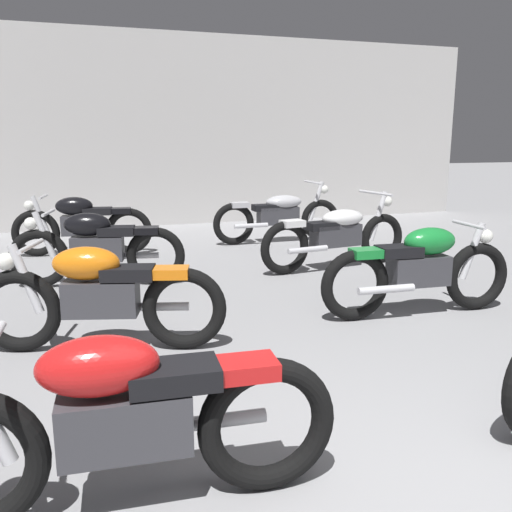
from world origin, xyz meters
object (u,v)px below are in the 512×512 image
motorcycle_left_row_2 (97,247)px  motorcycle_right_row_2 (337,234)px  motorcycle_left_row_1 (100,295)px  motorcycle_left_row_0 (123,418)px  motorcycle_right_row_3 (279,215)px  motorcycle_right_row_1 (420,268)px  motorcycle_left_row_3 (82,224)px

motorcycle_left_row_2 → motorcycle_right_row_2: motorcycle_right_row_2 is taller
motorcycle_left_row_1 → motorcycle_right_row_2: bearing=33.0°
motorcycle_left_row_0 → motorcycle_left_row_1: 2.03m
motorcycle_right_row_2 → motorcycle_right_row_3: bearing=92.2°
motorcycle_left_row_0 → motorcycle_right_row_2: motorcycle_right_row_2 is taller
motorcycle_right_row_1 → motorcycle_right_row_3: bearing=89.4°
motorcycle_left_row_3 → motorcycle_right_row_2: size_ratio=0.91×
motorcycle_left_row_3 → motorcycle_right_row_1: 4.91m
motorcycle_left_row_0 → motorcycle_right_row_3: (2.95, 5.96, -0.01)m
motorcycle_right_row_1 → motorcycle_left_row_3: bearing=127.8°
motorcycle_left_row_3 → motorcycle_left_row_2: bearing=-85.7°
motorcycle_left_row_1 → motorcycle_left_row_2: same height
motorcycle_left_row_0 → motorcycle_right_row_2: size_ratio=0.91×
motorcycle_right_row_2 → motorcycle_right_row_3: 1.95m
motorcycle_left_row_0 → motorcycle_left_row_3: same height
motorcycle_left_row_0 → motorcycle_left_row_2: size_ratio=1.01×
motorcycle_right_row_2 → motorcycle_right_row_3: (-0.07, 1.95, 0.00)m
motorcycle_right_row_1 → motorcycle_left_row_2: bearing=144.6°
motorcycle_left_row_0 → motorcycle_right_row_3: bearing=63.6°
motorcycle_left_row_3 → motorcycle_right_row_3: motorcycle_right_row_3 is taller
motorcycle_right_row_3 → motorcycle_right_row_2: bearing=-87.8°
motorcycle_left_row_1 → motorcycle_right_row_3: motorcycle_right_row_3 is taller
motorcycle_left_row_1 → motorcycle_right_row_1: bearing=-0.2°
motorcycle_left_row_3 → motorcycle_right_row_2: (3.13, -1.89, -0.01)m
motorcycle_right_row_2 → motorcycle_left_row_3: bearing=148.8°
motorcycle_left_row_3 → motorcycle_right_row_1: (3.01, -3.88, 0.00)m
motorcycle_right_row_2 → motorcycle_right_row_3: size_ratio=1.00×
motorcycle_left_row_2 → motorcycle_right_row_3: 3.47m
motorcycle_left_row_3 → motorcycle_right_row_1: same height
motorcycle_left_row_1 → motorcycle_right_row_3: bearing=52.9°
motorcycle_left_row_0 → motorcycle_left_row_1: same height
motorcycle_right_row_3 → motorcycle_left_row_0: bearing=-116.4°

